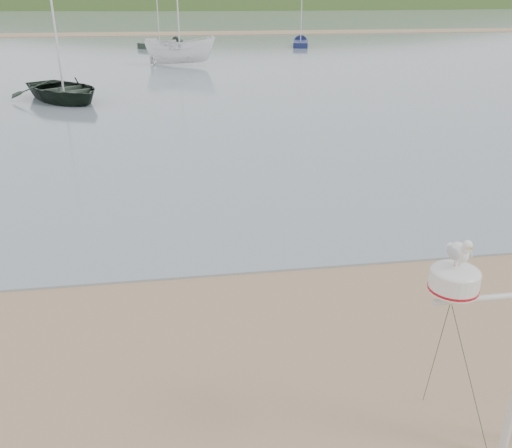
{
  "coord_description": "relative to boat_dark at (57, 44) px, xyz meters",
  "views": [
    {
      "loc": [
        1.66,
        -5.16,
        5.02
      ],
      "look_at": [
        2.61,
        1.0,
        2.34
      ],
      "focal_mm": 38.0,
      "sensor_mm": 36.0,
      "label": 1
    }
  ],
  "objects": [
    {
      "name": "water",
      "position": [
        3.56,
        108.94,
        -2.72
      ],
      "size": [
        560.0,
        256.0,
        0.04
      ],
      "primitive_type": "cube",
      "color": "slate",
      "rests_on": "ground"
    },
    {
      "name": "sandbar",
      "position": [
        3.56,
        46.94,
        -2.66
      ],
      "size": [
        560.0,
        7.0,
        0.07
      ],
      "primitive_type": "cube",
      "color": "#917153",
      "rests_on": "water"
    },
    {
      "name": "hill_ridge",
      "position": [
        22.08,
        211.94,
        -22.44
      ],
      "size": [
        620.0,
        180.0,
        80.0
      ],
      "color": "#253A18",
      "rests_on": "ground"
    },
    {
      "name": "boat_dark",
      "position": [
        0.0,
        0.0,
        0.0
      ],
      "size": [
        3.78,
        3.16,
        5.4
      ],
      "primitive_type": "imported",
      "rotation": [
        0.0,
        0.0,
        0.62
      ],
      "color": "black",
      "rests_on": "water"
    },
    {
      "name": "boat_white",
      "position": [
        6.07,
        13.51,
        -0.0
      ],
      "size": [
        2.63,
        2.59,
        5.4
      ],
      "primitive_type": "imported",
      "rotation": [
        0.0,
        0.0,
        1.24
      ],
      "color": "white",
      "rests_on": "water"
    },
    {
      "name": "sailboat_dark_mid",
      "position": [
        5.5,
        28.9,
        -2.44
      ],
      "size": [
        5.32,
        4.51,
        5.66
      ],
      "color": "black",
      "rests_on": "ground"
    },
    {
      "name": "sailboat_blue_far",
      "position": [
        18.6,
        28.29,
        -2.44
      ],
      "size": [
        2.68,
        5.87,
        5.72
      ],
      "color": "#141A47",
      "rests_on": "ground"
    }
  ]
}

